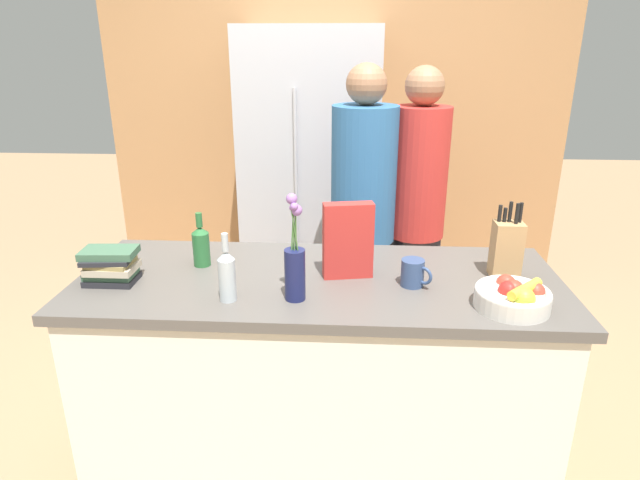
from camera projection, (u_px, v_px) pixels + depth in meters
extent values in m
plane|color=#A37F5B|center=(319.00, 466.00, 2.38)|extent=(14.00, 14.00, 0.00)
cube|color=silver|center=(319.00, 382.00, 2.23)|extent=(1.79, 0.71, 0.88)
cube|color=#56514C|center=(319.00, 282.00, 2.07)|extent=(1.86, 0.74, 0.04)
cube|color=#AD7A4C|center=(335.00, 118.00, 3.62)|extent=(3.06, 0.12, 2.60)
cube|color=#B7B7BC|center=(311.00, 183.00, 3.42)|extent=(0.84, 0.60, 1.87)
cylinder|color=#B7B7BC|center=(296.00, 180.00, 3.09)|extent=(0.02, 0.02, 1.03)
cylinder|color=silver|center=(512.00, 300.00, 1.81)|extent=(0.25, 0.25, 0.06)
torus|color=silver|center=(513.00, 292.00, 1.80)|extent=(0.25, 0.25, 0.02)
sphere|color=red|center=(513.00, 290.00, 1.80)|extent=(0.07, 0.07, 0.07)
sphere|color=red|center=(535.00, 292.00, 1.81)|extent=(0.07, 0.07, 0.07)
sphere|color=#99B233|center=(523.00, 299.00, 1.75)|extent=(0.08, 0.08, 0.08)
sphere|color=red|center=(506.00, 284.00, 1.87)|extent=(0.07, 0.07, 0.07)
sphere|color=red|center=(509.00, 291.00, 1.80)|extent=(0.07, 0.07, 0.07)
cylinder|color=yellow|center=(525.00, 289.00, 1.78)|extent=(0.14, 0.14, 0.03)
cube|color=tan|center=(506.00, 250.00, 2.04)|extent=(0.11, 0.09, 0.22)
cylinder|color=black|center=(500.00, 215.00, 2.00)|extent=(0.01, 0.01, 0.07)
cylinder|color=black|center=(505.00, 216.00, 2.00)|extent=(0.01, 0.01, 0.06)
cylinder|color=black|center=(510.00, 213.00, 2.00)|extent=(0.01, 0.01, 0.09)
cylinder|color=black|center=(517.00, 215.00, 1.98)|extent=(0.01, 0.01, 0.09)
cylinder|color=black|center=(520.00, 214.00, 1.99)|extent=(0.01, 0.01, 0.09)
cylinder|color=#191E4C|center=(295.00, 275.00, 1.86)|extent=(0.07, 0.07, 0.19)
cylinder|color=#477538|center=(296.00, 230.00, 1.80)|extent=(0.01, 0.02, 0.14)
sphere|color=#9966B2|center=(296.00, 210.00, 1.78)|extent=(0.04, 0.04, 0.04)
cylinder|color=#477538|center=(295.00, 230.00, 1.81)|extent=(0.02, 0.01, 0.14)
sphere|color=#9966B2|center=(295.00, 209.00, 1.78)|extent=(0.03, 0.03, 0.03)
cylinder|color=#477538|center=(293.00, 225.00, 1.80)|extent=(0.02, 0.02, 0.18)
sphere|color=#9966B2|center=(292.00, 199.00, 1.77)|extent=(0.04, 0.04, 0.04)
cylinder|color=#477538|center=(294.00, 229.00, 1.80)|extent=(0.01, 0.01, 0.15)
sphere|color=#9966B2|center=(293.00, 208.00, 1.77)|extent=(0.02, 0.02, 0.02)
cylinder|color=#477538|center=(294.00, 229.00, 1.79)|extent=(0.02, 0.01, 0.16)
sphere|color=#9966B2|center=(294.00, 206.00, 1.76)|extent=(0.03, 0.03, 0.03)
cube|color=red|center=(348.00, 241.00, 2.02)|extent=(0.20, 0.09, 0.29)
cylinder|color=#334770|center=(412.00, 273.00, 1.98)|extent=(0.09, 0.09, 0.10)
torus|color=#334770|center=(424.00, 276.00, 1.95)|extent=(0.06, 0.05, 0.07)
cube|color=#232328|center=(112.00, 279.00, 2.02)|extent=(0.18, 0.13, 0.02)
cube|color=#3D6047|center=(111.00, 273.00, 2.01)|extent=(0.18, 0.12, 0.02)
cube|color=#B7A88E|center=(112.00, 268.00, 2.00)|extent=(0.18, 0.13, 0.03)
cube|color=#99844C|center=(111.00, 263.00, 1.99)|extent=(0.16, 0.13, 0.02)
cube|color=#232328|center=(108.00, 258.00, 1.99)|extent=(0.19, 0.16, 0.02)
cube|color=#3D6047|center=(109.00, 253.00, 1.98)|extent=(0.20, 0.13, 0.03)
cylinder|color=#286633|center=(201.00, 249.00, 2.15)|extent=(0.07, 0.07, 0.14)
cone|color=#286633|center=(200.00, 230.00, 2.13)|extent=(0.07, 0.07, 0.03)
cylinder|color=#286633|center=(199.00, 220.00, 2.11)|extent=(0.03, 0.03, 0.06)
cylinder|color=#B2BCC1|center=(227.00, 280.00, 1.85)|extent=(0.06, 0.06, 0.15)
cone|color=#B2BCC1|center=(226.00, 255.00, 1.82)|extent=(0.06, 0.06, 0.03)
cylinder|color=#B2BCC1|center=(225.00, 242.00, 1.81)|extent=(0.02, 0.02, 0.06)
cube|color=#383842|center=(360.00, 308.00, 2.93)|extent=(0.26, 0.18, 0.81)
cylinder|color=#2D6093|center=(364.00, 175.00, 2.67)|extent=(0.33, 0.33, 0.68)
sphere|color=#996B4C|center=(367.00, 84.00, 2.52)|extent=(0.20, 0.20, 0.20)
cube|color=#383842|center=(411.00, 302.00, 3.01)|extent=(0.27, 0.23, 0.81)
cylinder|color=red|center=(419.00, 173.00, 2.75)|extent=(0.29, 0.29, 0.67)
sphere|color=#996B4C|center=(425.00, 86.00, 2.60)|extent=(0.20, 0.20, 0.20)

